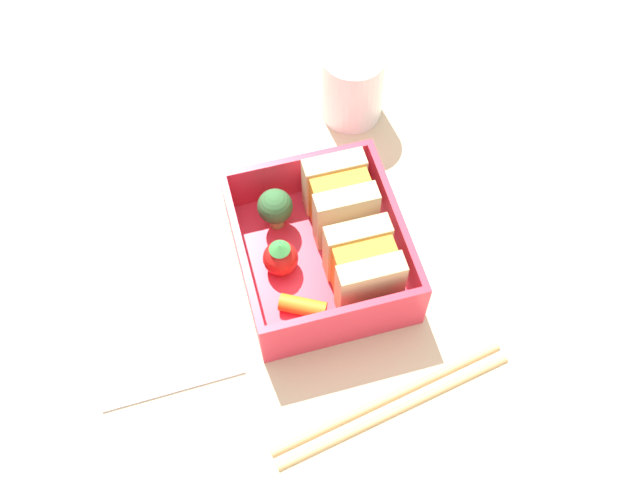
% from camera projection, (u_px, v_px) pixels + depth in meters
% --- Properties ---
extents(ground_plane, '(1.20, 1.20, 0.02)m').
position_uv_depth(ground_plane, '(320.00, 269.00, 0.65)').
color(ground_plane, beige).
extents(bento_tray, '(0.16, 0.14, 0.01)m').
position_uv_depth(bento_tray, '(320.00, 261.00, 0.64)').
color(bento_tray, '#EA2F47').
rests_on(bento_tray, ground_plane).
extents(bento_rim, '(0.16, 0.14, 0.05)m').
position_uv_depth(bento_rim, '(320.00, 244.00, 0.61)').
color(bento_rim, '#EA2F47').
rests_on(bento_rim, bento_tray).
extents(sandwich_left, '(0.06, 0.06, 0.06)m').
position_uv_depth(sandwich_left, '(340.00, 199.00, 0.62)').
color(sandwich_left, '#D1B889').
rests_on(sandwich_left, bento_tray).
extents(sandwich_center_left, '(0.06, 0.06, 0.06)m').
position_uv_depth(sandwich_center_left, '(363.00, 267.00, 0.59)').
color(sandwich_center_left, '#D9BA81').
rests_on(sandwich_center_left, bento_tray).
extents(broccoli_floret, '(0.03, 0.03, 0.04)m').
position_uv_depth(broccoli_floret, '(275.00, 207.00, 0.63)').
color(broccoli_floret, '#95BC66').
rests_on(broccoli_floret, bento_tray).
extents(strawberry_far_left, '(0.03, 0.03, 0.04)m').
position_uv_depth(strawberry_far_left, '(281.00, 260.00, 0.61)').
color(strawberry_far_left, red).
rests_on(strawberry_far_left, bento_tray).
extents(carrot_stick_far_left, '(0.03, 0.04, 0.02)m').
position_uv_depth(carrot_stick_far_left, '(303.00, 306.00, 0.60)').
color(carrot_stick_far_left, orange).
rests_on(carrot_stick_far_left, bento_tray).
extents(chopstick_pair, '(0.06, 0.21, 0.01)m').
position_uv_depth(chopstick_pair, '(393.00, 403.00, 0.57)').
color(chopstick_pair, tan).
rests_on(chopstick_pair, ground_plane).
extents(drinking_glass, '(0.06, 0.06, 0.08)m').
position_uv_depth(drinking_glass, '(352.00, 85.00, 0.70)').
color(drinking_glass, white).
rests_on(drinking_glass, ground_plane).
extents(folded_napkin, '(0.13, 0.12, 0.00)m').
position_uv_depth(folded_napkin, '(161.00, 322.00, 0.61)').
color(folded_napkin, silver).
rests_on(folded_napkin, ground_plane).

